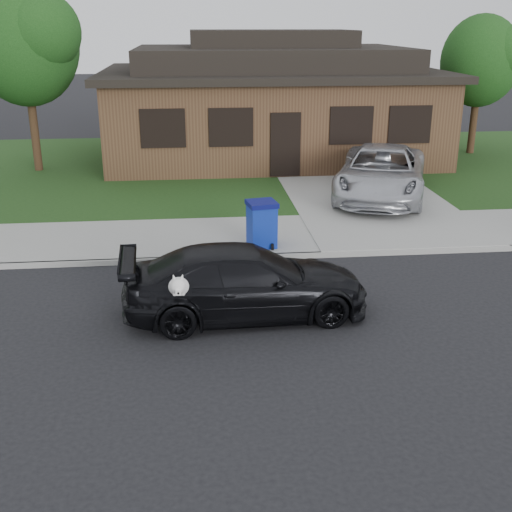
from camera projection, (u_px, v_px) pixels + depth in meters
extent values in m
plane|color=black|center=(146.00, 335.00, 11.02)|extent=(120.00, 120.00, 0.00)
cube|color=gray|center=(158.00, 239.00, 15.67)|extent=(60.00, 3.00, 0.12)
cube|color=gray|center=(155.00, 261.00, 14.27)|extent=(60.00, 0.12, 0.12)
cube|color=#193814|center=(167.00, 169.00, 23.14)|extent=(60.00, 13.00, 0.13)
cube|color=gray|center=(350.00, 184.00, 20.91)|extent=(4.50, 13.00, 0.14)
imported|color=black|center=(246.00, 282.00, 11.57)|extent=(4.54, 2.07, 1.29)
ellipsoid|color=white|center=(179.00, 286.00, 10.62)|extent=(0.34, 0.40, 0.30)
sphere|color=white|center=(178.00, 286.00, 10.37)|extent=(0.26, 0.26, 0.26)
cube|color=white|center=(178.00, 292.00, 10.27)|extent=(0.09, 0.12, 0.08)
sphere|color=black|center=(178.00, 293.00, 10.22)|extent=(0.04, 0.04, 0.04)
cone|color=white|center=(174.00, 278.00, 10.37)|extent=(0.11, 0.11, 0.14)
cone|color=white|center=(182.00, 277.00, 10.38)|extent=(0.11, 0.11, 0.14)
imported|color=silver|center=(381.00, 172.00, 18.91)|extent=(4.11, 5.84, 1.48)
cube|color=#0D2796|center=(262.00, 226.00, 14.85)|extent=(0.69, 0.69, 0.97)
cube|color=#070B56|center=(262.00, 204.00, 14.67)|extent=(0.75, 0.75, 0.11)
cylinder|color=black|center=(254.00, 247.00, 14.70)|extent=(0.08, 0.16, 0.15)
cylinder|color=black|center=(272.00, 247.00, 14.74)|extent=(0.08, 0.16, 0.15)
cube|color=#422B1C|center=(271.00, 116.00, 24.86)|extent=(12.00, 8.00, 3.00)
cube|color=black|center=(271.00, 72.00, 24.30)|extent=(12.60, 8.60, 0.25)
cube|color=black|center=(271.00, 58.00, 24.12)|extent=(10.00, 6.50, 0.80)
cube|color=black|center=(271.00, 38.00, 23.88)|extent=(6.00, 3.50, 0.60)
cube|color=black|center=(285.00, 145.00, 21.23)|extent=(1.00, 0.06, 2.10)
cube|color=black|center=(163.00, 128.00, 20.64)|extent=(1.30, 0.05, 1.10)
cube|color=black|center=(231.00, 127.00, 20.85)|extent=(1.30, 0.05, 1.10)
cube|color=black|center=(351.00, 125.00, 21.24)|extent=(1.30, 0.05, 1.10)
cube|color=black|center=(410.00, 125.00, 21.43)|extent=(1.30, 0.05, 1.10)
cylinder|color=#332114|center=(35.00, 135.00, 22.26)|extent=(0.28, 0.28, 2.48)
ellipsoid|color=#143811|center=(24.00, 43.00, 21.22)|extent=(3.60, 3.60, 4.14)
sphere|color=#26591E|center=(42.00, 32.00, 20.66)|extent=(2.52, 2.52, 2.52)
cylinder|color=#332114|center=(473.00, 127.00, 25.32)|extent=(0.28, 0.28, 2.03)
ellipsoid|color=#143811|center=(480.00, 61.00, 24.46)|extent=(3.00, 3.00, 3.45)
sphere|color=#26591E|center=(502.00, 53.00, 23.99)|extent=(2.10, 2.10, 2.10)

